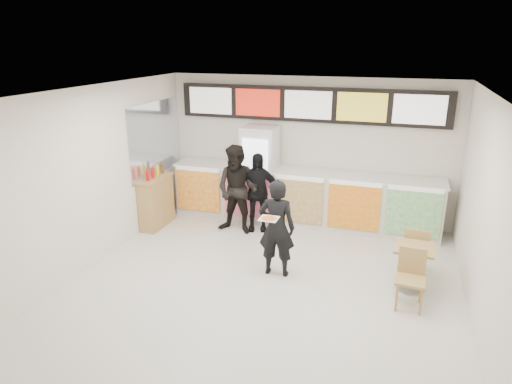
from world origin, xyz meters
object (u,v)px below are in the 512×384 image
at_px(drinks_fridge, 260,173).
at_px(customer_main, 277,228).
at_px(cafe_table, 413,260).
at_px(customer_mid, 257,192).
at_px(condiment_ledge, 156,201).
at_px(service_counter, 302,197).
at_px(customer_left, 237,190).

bearing_deg(drinks_fridge, customer_main, -66.18).
xyz_separation_m(customer_main, cafe_table, (2.12, 0.15, -0.31)).
distance_m(customer_mid, condiment_ledge, 2.10).
height_order(service_counter, drinks_fridge, drinks_fridge).
bearing_deg(customer_mid, customer_left, -157.71).
bearing_deg(customer_left, customer_main, -45.99).
xyz_separation_m(customer_mid, cafe_table, (3.00, -1.52, -0.30)).
bearing_deg(customer_mid, service_counter, 22.64).
bearing_deg(drinks_fridge, customer_left, -101.45).
height_order(service_counter, condiment_ledge, condiment_ledge).
distance_m(customer_left, cafe_table, 3.58).
height_order(customer_left, customer_mid, customer_left).
bearing_deg(condiment_ledge, drinks_fridge, 30.01).
bearing_deg(cafe_table, condiment_ledge, 171.52).
height_order(customer_main, condiment_ledge, customer_main).
xyz_separation_m(cafe_table, condiment_ledge, (-5.03, 1.06, 0.03)).
distance_m(customer_main, customer_mid, 1.89).
distance_m(service_counter, condiment_ledge, 3.02).
relative_size(customer_mid, cafe_table, 1.07).
bearing_deg(condiment_ledge, service_counter, 20.82).
bearing_deg(drinks_fridge, cafe_table, -34.40).
height_order(drinks_fridge, cafe_table, drinks_fridge).
height_order(service_counter, cafe_table, service_counter).
bearing_deg(cafe_table, customer_mid, 156.58).
bearing_deg(cafe_table, drinks_fridge, 149.06).
xyz_separation_m(customer_left, cafe_table, (3.32, -1.27, -0.39)).
relative_size(customer_main, customer_mid, 1.02).
bearing_deg(customer_mid, cafe_table, -42.12).
bearing_deg(customer_left, customer_mid, 41.56).
distance_m(drinks_fridge, customer_mid, 0.68).
height_order(drinks_fridge, customer_main, drinks_fridge).
bearing_deg(customer_main, drinks_fridge, -70.57).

